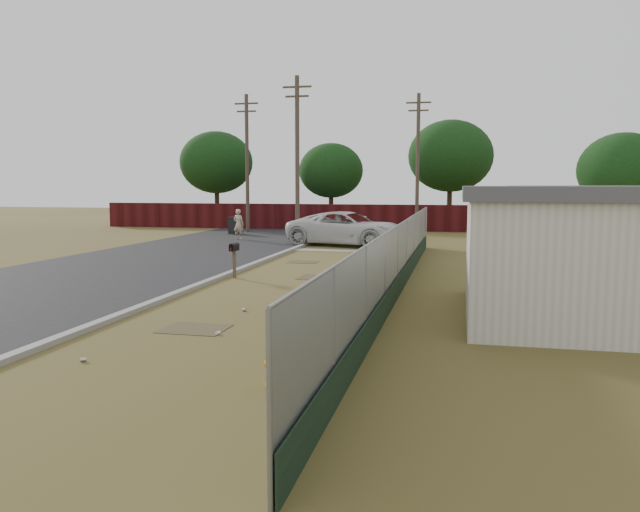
% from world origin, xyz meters
% --- Properties ---
extents(ground, '(120.00, 120.00, 0.00)m').
position_xyz_m(ground, '(0.00, 0.00, 0.00)').
color(ground, brown).
rests_on(ground, ground).
extents(street, '(15.10, 60.00, 0.12)m').
position_xyz_m(street, '(-6.76, 8.05, 0.02)').
color(street, black).
rests_on(street, ground).
extents(chainlink_fence, '(0.10, 27.06, 2.02)m').
position_xyz_m(chainlink_fence, '(3.12, 1.03, 0.80)').
color(chainlink_fence, gray).
rests_on(chainlink_fence, ground).
extents(privacy_fence, '(30.00, 0.12, 1.80)m').
position_xyz_m(privacy_fence, '(-6.00, 25.00, 0.90)').
color(privacy_fence, '#410D11').
rests_on(privacy_fence, ground).
extents(utility_poles, '(12.60, 8.24, 9.00)m').
position_xyz_m(utility_poles, '(-3.67, 20.67, 4.69)').
color(utility_poles, '#4D3E33').
rests_on(utility_poles, ground).
extents(houses, '(9.30, 17.24, 3.10)m').
position_xyz_m(houses, '(9.70, 3.13, 1.56)').
color(houses, beige).
rests_on(houses, ground).
extents(horizon_trees, '(33.32, 31.94, 7.78)m').
position_xyz_m(horizon_trees, '(0.84, 23.56, 4.63)').
color(horizon_trees, '#332517').
rests_on(horizon_trees, ground).
extents(fire_hydrant, '(0.39, 0.39, 0.77)m').
position_xyz_m(fire_hydrant, '(2.05, -8.34, 0.36)').
color(fire_hydrant, yellow).
rests_on(fire_hydrant, ground).
extents(mailbox, '(0.21, 0.52, 1.19)m').
position_xyz_m(mailbox, '(-2.60, 2.30, 0.94)').
color(mailbox, brown).
rests_on(mailbox, ground).
extents(pickup_truck, '(6.84, 4.36, 1.76)m').
position_xyz_m(pickup_truck, '(-0.85, 14.32, 0.88)').
color(pickup_truck, silver).
rests_on(pickup_truck, ground).
extents(pedestrian, '(0.71, 0.54, 1.76)m').
position_xyz_m(pedestrian, '(-7.59, 16.37, 0.88)').
color(pedestrian, tan).
rests_on(pedestrian, ground).
extents(trash_bin, '(0.92, 0.99, 1.10)m').
position_xyz_m(trash_bin, '(-9.16, 20.02, 0.56)').
color(trash_bin, black).
rests_on(trash_bin, ground).
extents(scattered_litter, '(3.19, 10.81, 0.07)m').
position_xyz_m(scattered_litter, '(0.04, -2.47, 0.04)').
color(scattered_litter, silver).
rests_on(scattered_litter, ground).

